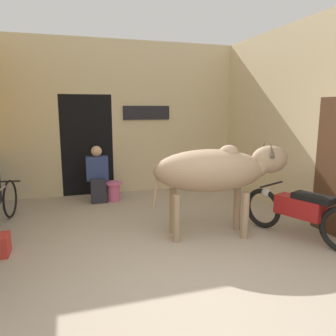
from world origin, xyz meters
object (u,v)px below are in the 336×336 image
(motorcycle_near, at_px, (299,211))
(shopkeeper_seated, at_px, (97,173))
(bicycle, at_px, (0,206))
(cow, at_px, (217,171))
(plastic_stool, at_px, (113,191))

(motorcycle_near, distance_m, shopkeeper_seated, 3.96)
(motorcycle_near, bearing_deg, bicycle, 156.70)
(cow, height_order, shopkeeper_seated, cow)
(motorcycle_near, height_order, plastic_stool, motorcycle_near)
(bicycle, bearing_deg, plastic_stool, 26.76)
(cow, bearing_deg, shopkeeper_seated, 122.99)
(plastic_stool, bearing_deg, bicycle, -153.24)
(bicycle, bearing_deg, cow, -22.92)
(cow, distance_m, motorcycle_near, 1.36)
(shopkeeper_seated, bearing_deg, cow, -57.01)
(bicycle, distance_m, shopkeeper_seated, 1.98)
(cow, distance_m, bicycle, 3.56)
(cow, xyz_separation_m, plastic_stool, (-1.25, 2.36, -0.80))
(cow, height_order, bicycle, cow)
(motorcycle_near, relative_size, plastic_stool, 4.51)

